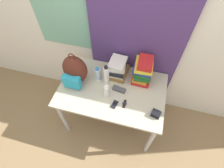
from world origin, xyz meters
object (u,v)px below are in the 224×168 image
Objects in this scene: water_bottle at (98,74)px; book_stack_center at (143,71)px; sunscreen_bottle at (106,91)px; sunglasses_case at (119,89)px; book_stack_left at (118,68)px; backpack at (75,71)px; cell_phone at (115,104)px; wristwatch at (124,104)px; camera_pouch at (156,114)px; sports_bottle at (106,75)px.

book_stack_center is at bearing 15.11° from water_bottle.
sunscreen_bottle is 1.13× the size of sunglasses_case.
backpack is at bearing -152.91° from book_stack_left.
book_stack_center is 0.51m from cell_phone.
sunglasses_case is 1.52× the size of wristwatch.
camera_pouch is (0.44, -0.21, 0.01)m from sunglasses_case.
sports_bottle is at bearing 154.48° from sunglasses_case.
sunscreen_bottle reaches higher than wristwatch.
book_stack_center is 1.97× the size of sunglasses_case.
backpack reaches higher than book_stack_center.
backpack is 2.71× the size of sunglasses_case.
camera_pouch is at bearing -12.82° from backpack.
book_stack_left reaches higher than water_bottle.
sunscreen_bottle is at bearing -73.68° from sports_bottle.
water_bottle reaches higher than wristwatch.
wristwatch is at bearing -57.68° from sunglasses_case.
cell_phone is at bearing -159.94° from wristwatch.
sunglasses_case is (0.52, -0.01, -0.16)m from backpack.
cell_phone is at bearing -22.14° from backpack.
backpack is 0.58m from cell_phone.
wristwatch is at bearing -66.03° from book_stack_left.
water_bottle is at bearing 157.11° from camera_pouch.
sports_bottle reaches higher than sunglasses_case.
water_bottle is at bearing 145.93° from wristwatch.
sunscreen_bottle is (-0.34, -0.34, -0.06)m from book_stack_center.
water_bottle is 1.20× the size of sunglasses_case.
book_stack_left reaches higher than camera_pouch.
cell_phone is 1.02× the size of wristwatch.
camera_pouch is (0.61, -0.29, -0.10)m from sports_bottle.
book_stack_center is 0.51m from camera_pouch.
sunglasses_case is at bearing -1.32° from backpack.
water_bottle is 0.47m from wristwatch.
sunglasses_case is at bearing -25.52° from sports_bottle.
wristwatch is (0.10, 0.04, -0.00)m from cell_phone.
water_bottle is (-0.50, -0.14, -0.06)m from book_stack_center.
water_bottle is 1.74× the size of camera_pouch.
backpack is 0.50m from book_stack_left.
water_bottle is 1.06× the size of sunscreen_bottle.
wristwatch is at bearing -15.15° from sunscreen_bottle.
sunglasses_case is at bearing 154.98° from camera_pouch.
sunglasses_case is (0.28, -0.10, -0.07)m from water_bottle.
water_bottle is at bearing 160.57° from sunglasses_case.
book_stack_left is 0.25m from water_bottle.
backpack is at bearing 157.86° from cell_phone.
book_stack_center is 0.52m from water_bottle.
backpack is 0.26m from water_bottle.
camera_pouch is (0.52, -0.44, -0.07)m from book_stack_left.
book_stack_center is at bearing -0.22° from book_stack_left.
book_stack_center reaches higher than sunscreen_bottle.
book_stack_left is 2.76× the size of wristwatch.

